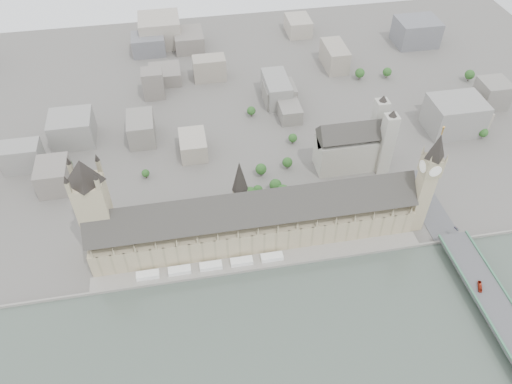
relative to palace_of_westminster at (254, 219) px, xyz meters
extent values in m
plane|color=#595651|center=(0.00, -19.70, -22.71)|extent=(900.00, 900.00, 0.00)
cube|color=gray|center=(0.00, -34.70, -21.21)|extent=(600.00, 1.50, 3.00)
cube|color=gray|center=(0.00, -27.20, -21.71)|extent=(270.00, 15.00, 2.00)
cube|color=white|center=(-90.00, -26.70, -18.71)|extent=(18.00, 7.00, 4.00)
cube|color=white|center=(-65.00, -26.70, -18.71)|extent=(18.00, 7.00, 4.00)
cube|color=white|center=(-40.00, -26.70, -18.71)|extent=(18.00, 7.00, 4.00)
cube|color=white|center=(-15.00, -26.70, -18.71)|extent=(18.00, 7.00, 4.00)
cube|color=white|center=(10.00, -26.70, -18.71)|extent=(18.00, 7.00, 4.00)
cube|color=tan|center=(0.00, 0.30, -10.21)|extent=(265.00, 40.00, 25.00)
cube|color=#32302C|center=(0.00, 0.30, 12.37)|extent=(265.00, 40.73, 40.73)
cube|color=tan|center=(138.00, -11.70, 8.29)|extent=(12.00, 12.00, 62.00)
cube|color=gray|center=(138.00, -11.70, 47.29)|extent=(14.00, 14.00, 16.00)
cylinder|color=white|center=(145.20, -11.70, 47.29)|extent=(0.60, 10.00, 10.00)
cylinder|color=white|center=(130.80, -11.70, 47.29)|extent=(0.60, 10.00, 10.00)
cylinder|color=white|center=(138.00, -4.50, 47.29)|extent=(10.00, 0.60, 10.00)
cylinder|color=white|center=(138.00, -18.90, 47.29)|extent=(10.00, 0.60, 10.00)
cone|color=black|center=(138.00, -11.70, 66.29)|extent=(17.00, 17.00, 22.00)
cylinder|color=gold|center=(138.00, -11.70, 80.29)|extent=(1.00, 1.00, 6.00)
sphere|color=gold|center=(138.00, -11.70, 83.79)|extent=(2.00, 2.00, 2.00)
cone|color=gray|center=(144.50, -5.20, 59.29)|extent=(2.40, 2.40, 8.00)
cone|color=gray|center=(131.50, -5.20, 59.29)|extent=(2.40, 2.40, 8.00)
cone|color=gray|center=(144.50, -18.20, 59.29)|extent=(2.40, 2.40, 8.00)
cone|color=gray|center=(131.50, -18.20, 59.29)|extent=(2.40, 2.40, 8.00)
cube|color=tan|center=(-122.00, 6.30, 17.29)|extent=(23.00, 23.00, 80.00)
cone|color=black|center=(-122.00, 6.30, 67.29)|extent=(30.00, 30.00, 20.00)
cylinder|color=gray|center=(-10.00, 6.30, 20.29)|extent=(12.00, 12.00, 20.00)
cone|color=black|center=(-10.00, 6.30, 44.29)|extent=(13.00, 13.00, 28.00)
cube|color=#474749|center=(162.00, -107.20, -17.58)|extent=(25.00, 325.00, 10.25)
cube|color=#A39F92|center=(105.00, 75.30, -5.71)|extent=(60.00, 28.00, 34.00)
cube|color=#32302C|center=(105.00, 75.30, 16.29)|extent=(60.00, 28.28, 28.28)
cube|color=#A39F92|center=(137.00, 87.30, 9.29)|extent=(12.00, 12.00, 64.00)
cube|color=#A39F92|center=(137.00, 63.30, 9.29)|extent=(12.00, 12.00, 64.00)
imported|color=#9B2411|center=(157.32, -88.27, -11.09)|extent=(6.08, 9.86, 2.72)
imported|color=gray|center=(167.45, -30.52, -11.80)|extent=(3.25, 4.90, 1.32)
camera|label=1|loc=(-48.34, -273.82, 302.02)|focal=35.00mm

